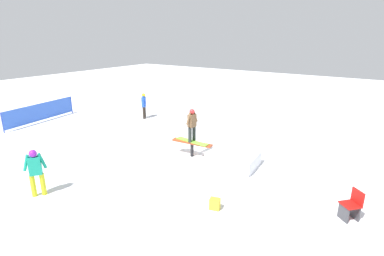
{
  "coord_description": "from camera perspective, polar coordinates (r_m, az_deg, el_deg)",
  "views": [
    {
      "loc": [
        -6.6,
        9.74,
        4.95
      ],
      "look_at": [
        0.0,
        0.0,
        1.26
      ],
      "focal_mm": 28.0,
      "sensor_mm": 36.0,
      "label": 1
    }
  ],
  "objects": [
    {
      "name": "ground_plane",
      "position": [
        12.76,
        0.0,
        -5.38
      ],
      "size": [
        60.0,
        60.0,
        0.0
      ],
      "primitive_type": "plane",
      "color": "white"
    },
    {
      "name": "rail_feature",
      "position": [
        12.56,
        0.0,
        -3.1
      ],
      "size": [
        1.82,
        0.42,
        0.66
      ],
      "rotation": [
        0.0,
        0.0,
        0.08
      ],
      "color": "black",
      "rests_on": "ground"
    },
    {
      "name": "snow_kicker_ramp",
      "position": [
        11.92,
        7.91,
        -5.88
      ],
      "size": [
        1.91,
        1.64,
        0.53
      ],
      "primitive_type": "cube",
      "rotation": [
        0.0,
        0.0,
        0.08
      ],
      "color": "white",
      "rests_on": "ground"
    },
    {
      "name": "main_rider_on_rail",
      "position": [
        12.3,
        0.0,
        0.43
      ],
      "size": [
        1.56,
        0.72,
        1.41
      ],
      "rotation": [
        0.0,
        0.0,
        -0.09
      ],
      "color": "#7FDD39",
      "rests_on": "rail_feature"
    },
    {
      "name": "bystander_blue",
      "position": [
        18.5,
        -9.15,
        4.48
      ],
      "size": [
        0.47,
        0.63,
        1.55
      ],
      "rotation": [
        0.0,
        0.0,
        5.31
      ],
      "color": "black",
      "rests_on": "ground"
    },
    {
      "name": "bystander_teal",
      "position": [
        10.66,
        -27.63,
        -7.16
      ],
      "size": [
        0.46,
        0.61,
        1.56
      ],
      "rotation": [
        0.0,
        0.0,
        0.97
      ],
      "color": "yellow",
      "rests_on": "ground"
    },
    {
      "name": "loose_snowboard_white",
      "position": [
        14.3,
        -11.31,
        -3.12
      ],
      "size": [
        1.18,
        1.1,
        0.02
      ],
      "primitive_type": "cube",
      "rotation": [
        0.0,
        0.0,
        0.73
      ],
      "color": "white",
      "rests_on": "ground"
    },
    {
      "name": "folding_chair",
      "position": [
        9.62,
        28.11,
        -12.95
      ],
      "size": [
        0.62,
        0.62,
        0.88
      ],
      "rotation": [
        0.0,
        0.0,
        2.4
      ],
      "color": "#3F3F44",
      "rests_on": "ground"
    },
    {
      "name": "backpack_on_snow",
      "position": [
        9.13,
        4.37,
        -14.2
      ],
      "size": [
        0.35,
        0.29,
        0.34
      ],
      "primitive_type": "cube",
      "rotation": [
        0.0,
        0.0,
        0.27
      ],
      "color": "yellow",
      "rests_on": "ground"
    },
    {
      "name": "safety_fence",
      "position": [
        19.66,
        -26.87,
        2.75
      ],
      "size": [
        0.75,
        4.63,
        1.1
      ],
      "rotation": [
        0.0,
        0.0,
        1.72
      ],
      "color": "blue",
      "rests_on": "ground"
    }
  ]
}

